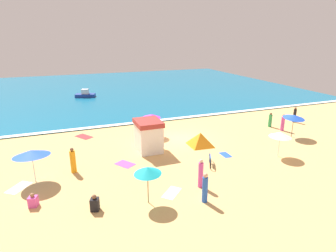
% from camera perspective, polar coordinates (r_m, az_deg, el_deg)
% --- Properties ---
extents(ground_plane, '(60.00, 60.00, 0.00)m').
position_cam_1_polar(ground_plane, '(26.16, 3.03, -2.67)').
color(ground_plane, '#E5B26B').
extents(ocean_water, '(60.00, 44.00, 0.10)m').
position_cam_1_polar(ocean_water, '(52.14, -9.67, 7.52)').
color(ocean_water, '#146B93').
rests_on(ocean_water, ground_plane).
extents(wave_breaker_foam, '(57.00, 0.70, 0.01)m').
position_cam_1_polar(wave_breaker_foam, '(31.68, -1.60, 1.23)').
color(wave_breaker_foam, white).
rests_on(wave_breaker_foam, ocean_water).
extents(lifeguard_cabana, '(2.01, 2.46, 2.60)m').
position_cam_1_polar(lifeguard_cabana, '(23.22, -3.97, -1.90)').
color(lifeguard_cabana, white).
rests_on(lifeguard_cabana, ground_plane).
extents(beach_umbrella_0, '(2.41, 2.41, 2.17)m').
position_cam_1_polar(beach_umbrella_0, '(26.46, -3.31, 2.05)').
color(beach_umbrella_0, '#4C3823').
rests_on(beach_umbrella_0, ground_plane).
extents(beach_umbrella_1, '(2.48, 2.51, 2.32)m').
position_cam_1_polar(beach_umbrella_1, '(20.01, -25.87, -4.92)').
color(beach_umbrella_1, silver).
rests_on(beach_umbrella_1, ground_plane).
extents(beach_umbrella_2, '(2.37, 2.37, 2.06)m').
position_cam_1_polar(beach_umbrella_2, '(23.52, 21.74, -1.61)').
color(beach_umbrella_2, silver).
rests_on(beach_umbrella_2, ground_plane).
extents(beach_umbrella_3, '(2.25, 2.27, 2.26)m').
position_cam_1_polar(beach_umbrella_3, '(28.55, 24.08, 1.73)').
color(beach_umbrella_3, '#4C3823').
rests_on(beach_umbrella_3, ground_plane).
extents(beach_umbrella_4, '(2.07, 2.07, 2.28)m').
position_cam_1_polar(beach_umbrella_4, '(15.84, -4.14, -8.92)').
color(beach_umbrella_4, '#4C3823').
rests_on(beach_umbrella_4, ground_plane).
extents(beach_tent, '(2.71, 2.72, 1.18)m').
position_cam_1_polar(beach_tent, '(24.61, 6.54, -2.65)').
color(beach_tent, orange).
rests_on(beach_tent, ground_plane).
extents(parked_bicycle, '(0.86, 1.66, 0.76)m').
position_cam_1_polar(parked_bicycle, '(21.21, 8.48, -6.80)').
color(parked_bicycle, black).
rests_on(parked_bicycle, ground_plane).
extents(beachgoer_0, '(0.56, 0.56, 0.96)m').
position_cam_1_polar(beachgoer_0, '(16.44, -14.57, -14.92)').
color(beachgoer_0, black).
rests_on(beachgoer_0, ground_plane).
extents(beachgoer_1, '(0.57, 0.57, 0.82)m').
position_cam_1_polar(beachgoer_1, '(17.97, -25.57, -13.47)').
color(beachgoer_1, '#D84CA5').
rests_on(beachgoer_1, ground_plane).
extents(beachgoer_2, '(0.33, 0.33, 1.68)m').
position_cam_1_polar(beachgoer_2, '(34.05, 24.19, 2.04)').
color(beachgoer_2, black).
rests_on(beachgoer_2, ground_plane).
extents(beachgoer_3, '(0.43, 0.43, 1.90)m').
position_cam_1_polar(beachgoer_3, '(18.00, 6.61, -9.55)').
color(beachgoer_3, '#D84CA5').
rests_on(beachgoer_3, ground_plane).
extents(beachgoer_4, '(0.41, 0.41, 1.83)m').
position_cam_1_polar(beachgoer_4, '(20.78, -18.62, -6.70)').
color(beachgoer_4, orange).
rests_on(beachgoer_4, ground_plane).
extents(beachgoer_5, '(0.47, 0.47, 1.69)m').
position_cam_1_polar(beachgoer_5, '(30.50, 22.14, 0.59)').
color(beachgoer_5, '#D84CA5').
rests_on(beachgoer_5, ground_plane).
extents(beachgoer_6, '(0.50, 0.50, 1.52)m').
position_cam_1_polar(beachgoer_6, '(31.33, 19.92, 1.09)').
color(beachgoer_6, green).
rests_on(beachgoer_6, ground_plane).
extents(beachgoer_7, '(0.38, 0.38, 1.82)m').
position_cam_1_polar(beachgoer_7, '(16.55, 7.47, -12.30)').
color(beachgoer_7, blue).
rests_on(beachgoer_7, ground_plane).
extents(beach_towel_0, '(1.58, 1.57, 0.01)m').
position_cam_1_polar(beach_towel_0, '(17.68, 0.76, -13.32)').
color(beach_towel_0, white).
rests_on(beach_towel_0, ground_plane).
extents(beach_towel_1, '(1.60, 1.76, 0.01)m').
position_cam_1_polar(beach_towel_1, '(20.50, -27.90, -10.92)').
color(beach_towel_1, white).
rests_on(beach_towel_1, ground_plane).
extents(beach_towel_2, '(0.68, 1.16, 0.01)m').
position_cam_1_polar(beach_towel_2, '(23.26, 11.51, -5.71)').
color(beach_towel_2, blue).
rests_on(beach_towel_2, ground_plane).
extents(beach_towel_3, '(1.58, 1.71, 0.01)m').
position_cam_1_polar(beach_towel_3, '(21.46, -8.65, -7.60)').
color(beach_towel_3, '#D84CA5').
rests_on(beach_towel_3, ground_plane).
extents(beach_towel_4, '(1.72, 1.96, 0.01)m').
position_cam_1_polar(beach_towel_4, '(27.90, -16.57, -2.08)').
color(beach_towel_4, red).
rests_on(beach_towel_4, ground_plane).
extents(small_boat_0, '(3.17, 2.16, 1.23)m').
position_cam_1_polar(small_boat_0, '(45.43, -16.35, 6.12)').
color(small_boat_0, navy).
rests_on(small_boat_0, ocean_water).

